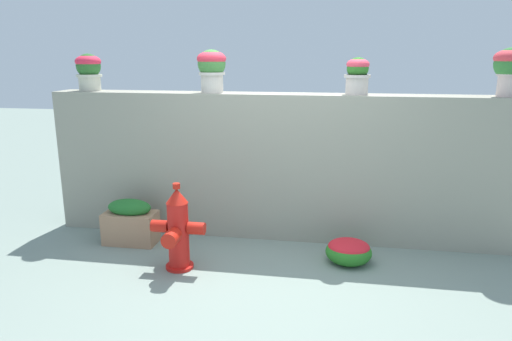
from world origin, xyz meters
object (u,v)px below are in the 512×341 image
at_px(potted_plant_2, 357,74).
at_px(fire_hydrant, 178,231).
at_px(potted_plant_3, 511,66).
at_px(flower_bush_left, 349,250).
at_px(potted_plant_0, 89,69).
at_px(planter_box, 131,222).
at_px(potted_plant_1, 212,67).

bearing_deg(potted_plant_2, fire_hydrant, -147.31).
bearing_deg(potted_plant_3, flower_bush_left, -156.70).
relative_size(potted_plant_0, flower_bush_left, 0.91).
bearing_deg(potted_plant_0, planter_box, -40.59).
relative_size(potted_plant_1, potted_plant_3, 0.97).
bearing_deg(potted_plant_1, potted_plant_0, 178.40).
bearing_deg(potted_plant_2, potted_plant_1, -179.08).
distance_m(potted_plant_1, potted_plant_2, 1.53).
xyz_separation_m(potted_plant_2, flower_bush_left, (-0.02, -0.65, -1.67)).
bearing_deg(potted_plant_1, flower_bush_left, -22.50).
xyz_separation_m(potted_plant_2, potted_plant_3, (1.44, -0.02, 0.09)).
bearing_deg(potted_plant_3, potted_plant_1, -179.85).
bearing_deg(potted_plant_0, potted_plant_2, -0.30).
distance_m(potted_plant_2, fire_hydrant, 2.39).
relative_size(potted_plant_2, potted_plant_3, 0.80).
height_order(potted_plant_2, potted_plant_3, potted_plant_3).
height_order(potted_plant_1, planter_box, potted_plant_1).
bearing_deg(potted_plant_1, potted_plant_2, 0.92).
bearing_deg(fire_hydrant, potted_plant_3, 18.49).
height_order(fire_hydrant, flower_bush_left, fire_hydrant).
height_order(potted_plant_2, flower_bush_left, potted_plant_2).
xyz_separation_m(fire_hydrant, flower_bush_left, (1.60, 0.39, -0.25)).
xyz_separation_m(potted_plant_2, fire_hydrant, (-1.62, -1.04, -1.42)).
xyz_separation_m(potted_plant_0, potted_plant_3, (4.42, -0.03, 0.06)).
bearing_deg(fire_hydrant, potted_plant_0, 141.91).
xyz_separation_m(potted_plant_3, flower_bush_left, (-1.47, -0.63, -1.76)).
distance_m(potted_plant_1, fire_hydrant, 1.80).
height_order(potted_plant_3, flower_bush_left, potted_plant_3).
xyz_separation_m(potted_plant_0, planter_box, (0.64, -0.55, -1.59)).
relative_size(fire_hydrant, planter_box, 1.50).
height_order(potted_plant_0, flower_bush_left, potted_plant_0).
distance_m(potted_plant_1, potted_plant_3, 2.97).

